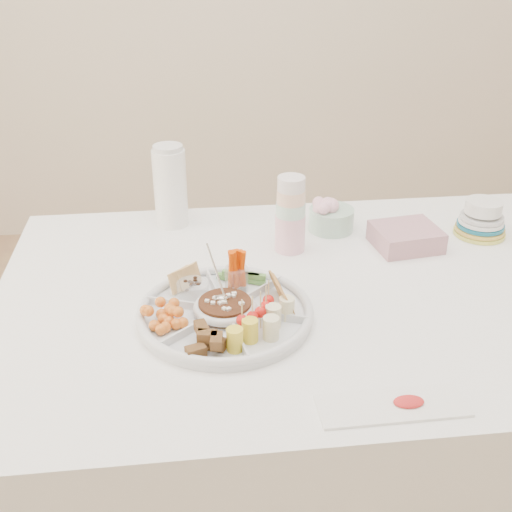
{
  "coord_description": "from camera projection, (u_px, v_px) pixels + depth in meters",
  "views": [
    {
      "loc": [
        -0.3,
        -1.29,
        1.54
      ],
      "look_at": [
        -0.15,
        -0.0,
        0.86
      ],
      "focal_mm": 45.0,
      "sensor_mm": 36.0,
      "label": 1
    }
  ],
  "objects": [
    {
      "name": "napkin_stack",
      "position": [
        406.0,
        237.0,
        1.71
      ],
      "size": [
        0.18,
        0.17,
        0.06
      ],
      "primitive_type": "cube",
      "rotation": [
        0.0,
        0.0,
        0.13
      ],
      "color": "#B8828E",
      "rests_on": "dining_table"
    },
    {
      "name": "dining_table",
      "position": [
        310.0,
        411.0,
        1.71
      ],
      "size": [
        1.52,
        1.02,
        0.76
      ],
      "primitive_type": "cube",
      "color": "white",
      "rests_on": "floor"
    },
    {
      "name": "cup_stack",
      "position": [
        291.0,
        212.0,
        1.66
      ],
      "size": [
        0.09,
        0.09,
        0.22
      ],
      "primitive_type": "cylinder",
      "rotation": [
        0.0,
        0.0,
        -0.21
      ],
      "color": "#DBF4D2",
      "rests_on": "dining_table"
    },
    {
      "name": "cherries",
      "position": [
        166.0,
        315.0,
        1.36
      ],
      "size": [
        0.14,
        0.14,
        0.04
      ],
      "primitive_type": null,
      "rotation": [
        0.0,
        0.0,
        -0.35
      ],
      "color": "orange",
      "rests_on": "party_tray"
    },
    {
      "name": "bean_dip",
      "position": [
        225.0,
        307.0,
        1.4
      ],
      "size": [
        0.15,
        0.15,
        0.04
      ],
      "primitive_type": "cylinder",
      "rotation": [
        0.0,
        0.0,
        -0.35
      ],
      "color": "#371F0C",
      "rests_on": "party_tray"
    },
    {
      "name": "floor",
      "position": [
        305.0,
        510.0,
        1.88
      ],
      "size": [
        4.0,
        4.0,
        0.0
      ],
      "primitive_type": "plane",
      "color": "tan",
      "rests_on": "ground"
    },
    {
      "name": "carrot_cucumber",
      "position": [
        240.0,
        266.0,
        1.49
      ],
      "size": [
        0.14,
        0.14,
        0.1
      ],
      "primitive_type": null,
      "rotation": [
        0.0,
        0.0,
        -0.35
      ],
      "color": "#E34401",
      "rests_on": "party_tray"
    },
    {
      "name": "granola_chunks",
      "position": [
        208.0,
        339.0,
        1.28
      ],
      "size": [
        0.14,
        0.14,
        0.05
      ],
      "primitive_type": null,
      "rotation": [
        0.0,
        0.0,
        -0.35
      ],
      "color": "#52351A",
      "rests_on": "party_tray"
    },
    {
      "name": "pita_raisins",
      "position": [
        185.0,
        281.0,
        1.47
      ],
      "size": [
        0.13,
        0.13,
        0.05
      ],
      "primitive_type": null,
      "rotation": [
        0.0,
        0.0,
        -0.35
      ],
      "color": "#EEB07B",
      "rests_on": "party_tray"
    },
    {
      "name": "thermos",
      "position": [
        170.0,
        185.0,
        1.79
      ],
      "size": [
        0.1,
        0.1,
        0.24
      ],
      "primitive_type": "cylinder",
      "rotation": [
        0.0,
        0.0,
        0.12
      ],
      "color": "white",
      "rests_on": "dining_table"
    },
    {
      "name": "flower_bowl",
      "position": [
        331.0,
        214.0,
        1.79
      ],
      "size": [
        0.16,
        0.16,
        0.09
      ],
      "primitive_type": "cylinder",
      "rotation": [
        0.0,
        0.0,
        0.36
      ],
      "color": "#B4CCBB",
      "rests_on": "dining_table"
    },
    {
      "name": "banana_tomato",
      "position": [
        269.0,
        319.0,
        1.31
      ],
      "size": [
        0.14,
        0.14,
        0.09
      ],
      "primitive_type": null,
      "rotation": [
        0.0,
        0.0,
        -0.35
      ],
      "color": "#E8DD74",
      "rests_on": "party_tray"
    },
    {
      "name": "plate_stack",
      "position": [
        481.0,
        220.0,
        1.77
      ],
      "size": [
        0.15,
        0.15,
        0.09
      ],
      "primitive_type": "cylinder",
      "rotation": [
        0.0,
        0.0,
        0.07
      ],
      "color": "yellow",
      "rests_on": "dining_table"
    },
    {
      "name": "party_tray",
      "position": [
        225.0,
        310.0,
        1.4
      ],
      "size": [
        0.49,
        0.49,
        0.04
      ],
      "primitive_type": "cylinder",
      "rotation": [
        0.0,
        0.0,
        -0.35
      ],
      "color": "silver",
      "rests_on": "dining_table"
    },
    {
      "name": "placemat",
      "position": [
        392.0,
        406.0,
        1.16
      ],
      "size": [
        0.27,
        0.09,
        0.01
      ],
      "primitive_type": "cube",
      "rotation": [
        0.0,
        0.0,
        0.01
      ],
      "color": "white",
      "rests_on": "dining_table"
    },
    {
      "name": "tortillas",
      "position": [
        281.0,
        293.0,
        1.43
      ],
      "size": [
        0.13,
        0.13,
        0.06
      ],
      "primitive_type": null,
      "rotation": [
        0.0,
        0.0,
        -0.35
      ],
      "color": "#A6824B",
      "rests_on": "party_tray"
    }
  ]
}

